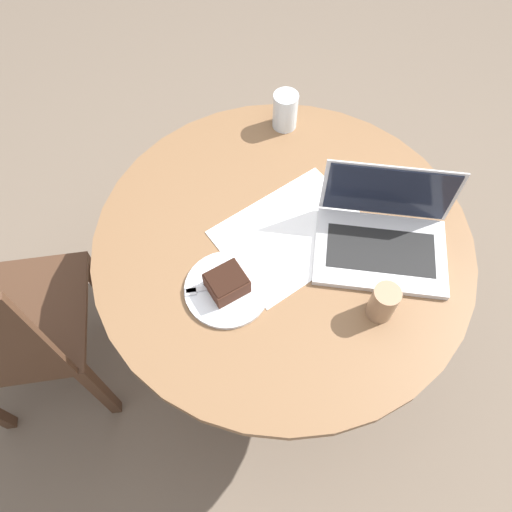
% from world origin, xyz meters
% --- Properties ---
extents(ground_plane, '(12.00, 12.00, 0.00)m').
position_xyz_m(ground_plane, '(0.00, 0.00, 0.00)').
color(ground_plane, '#6B5B4C').
extents(dining_table, '(1.05, 1.05, 0.74)m').
position_xyz_m(dining_table, '(0.00, 0.00, 0.56)').
color(dining_table, brown).
rests_on(dining_table, ground_plane).
extents(chair, '(0.58, 0.58, 0.99)m').
position_xyz_m(chair, '(-0.49, 0.67, 0.51)').
color(chair, '#472D1E').
rests_on(chair, ground_plane).
extents(paper_document, '(0.49, 0.46, 0.00)m').
position_xyz_m(paper_document, '(0.03, -0.02, 0.74)').
color(paper_document, white).
rests_on(paper_document, dining_table).
extents(plate, '(0.22, 0.22, 0.01)m').
position_xyz_m(plate, '(-0.20, 0.08, 0.75)').
color(plate, silver).
rests_on(plate, dining_table).
extents(cake_slice, '(0.13, 0.12, 0.06)m').
position_xyz_m(cake_slice, '(-0.20, 0.08, 0.78)').
color(cake_slice, '#472619').
rests_on(cake_slice, plate).
extents(fork, '(0.11, 0.16, 0.00)m').
position_xyz_m(fork, '(-0.22, 0.11, 0.76)').
color(fork, silver).
rests_on(fork, plate).
extents(coffee_glass, '(0.07, 0.07, 0.11)m').
position_xyz_m(coffee_glass, '(-0.11, -0.30, 0.80)').
color(coffee_glass, '#997556').
rests_on(coffee_glass, dining_table).
extents(water_glass, '(0.08, 0.08, 0.12)m').
position_xyz_m(water_glass, '(0.40, 0.15, 0.80)').
color(water_glass, silver).
rests_on(water_glass, dining_table).
extents(laptop, '(0.33, 0.40, 0.21)m').
position_xyz_m(laptop, '(0.08, -0.25, 0.78)').
color(laptop, silver).
rests_on(laptop, dining_table).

